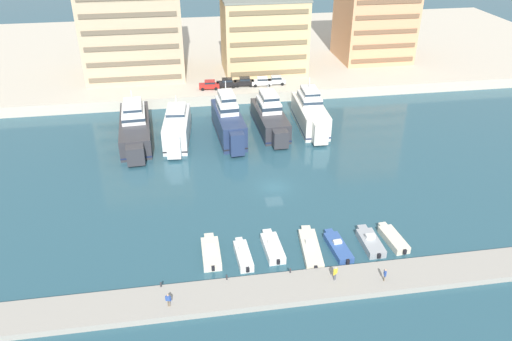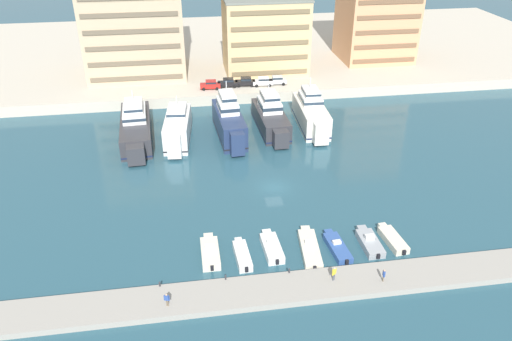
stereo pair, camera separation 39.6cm
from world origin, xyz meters
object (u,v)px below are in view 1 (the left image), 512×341
object	(u,v)px
yacht_navy_mid_left	(229,121)
car_white_center_left	(262,81)
motorboat_white_left	(243,255)
pedestrian_near_edge	(168,299)
motorboat_grey_center_right	(370,242)
car_black_left	(227,82)
car_silver_center	(276,80)
yacht_charcoal_center_left	(270,117)
motorboat_white_mid_left	(272,247)
motorboat_cream_center_left	(310,248)
yacht_charcoal_far_left	(135,127)
yacht_white_left	(177,128)
motorboat_cream_far_left	(211,252)
pedestrian_far_side	(385,274)
motorboat_blue_center	(338,247)
car_red_far_left	(209,85)
pedestrian_mid_deck	(335,272)
car_black_mid_left	(244,81)
yacht_ivory_center	(311,113)
motorboat_cream_mid_right	(393,239)

from	to	relation	value
yacht_navy_mid_left	car_white_center_left	distance (m)	20.75
motorboat_white_left	pedestrian_near_edge	world-z (taller)	pedestrian_near_edge
motorboat_grey_center_right	car_black_left	world-z (taller)	car_black_left
car_black_left	car_silver_center	world-z (taller)	same
yacht_charcoal_center_left	motorboat_white_mid_left	world-z (taller)	yacht_charcoal_center_left
yacht_charcoal_center_left	motorboat_grey_center_right	world-z (taller)	yacht_charcoal_center_left
yacht_navy_mid_left	motorboat_cream_center_left	size ratio (longest dim) A/B	2.07
motorboat_cream_center_left	pedestrian_near_edge	size ratio (longest dim) A/B	5.02
yacht_charcoal_far_left	yacht_charcoal_center_left	world-z (taller)	yacht_charcoal_center_left
yacht_white_left	yacht_navy_mid_left	distance (m)	8.89
motorboat_cream_far_left	pedestrian_far_side	size ratio (longest dim) A/B	4.05
motorboat_cream_center_left	motorboat_blue_center	world-z (taller)	motorboat_cream_center_left
yacht_charcoal_center_left	pedestrian_far_side	world-z (taller)	yacht_charcoal_center_left
motorboat_cream_far_left	car_white_center_left	world-z (taller)	car_white_center_left
motorboat_cream_far_left	car_red_far_left	distance (m)	50.86
yacht_charcoal_center_left	car_silver_center	xyz separation A→B (m)	(4.35, 17.13, 0.78)
car_red_far_left	pedestrian_mid_deck	distance (m)	58.40
motorboat_white_left	pedestrian_far_side	size ratio (longest dim) A/B	3.70
pedestrian_near_edge	motorboat_cream_far_left	bearing A→B (deg)	58.94
car_black_mid_left	motorboat_white_mid_left	bearing A→B (deg)	-94.23
motorboat_cream_center_left	car_white_center_left	world-z (taller)	car_white_center_left
motorboat_white_mid_left	car_black_mid_left	distance (m)	51.76
motorboat_cream_far_left	motorboat_grey_center_right	world-z (taller)	motorboat_cream_far_left
yacht_charcoal_center_left	motorboat_white_left	distance (m)	36.60
motorboat_white_left	yacht_charcoal_center_left	bearing A→B (deg)	74.56
car_black_mid_left	motorboat_grey_center_right	bearing A→B (deg)	-81.22
motorboat_cream_far_left	car_silver_center	distance (m)	54.32
yacht_ivory_center	motorboat_cream_center_left	xyz separation A→B (m)	(-8.98, -35.01, -2.13)
pedestrian_near_edge	yacht_charcoal_center_left	bearing A→B (deg)	66.58
yacht_ivory_center	pedestrian_near_edge	distance (m)	49.48
yacht_charcoal_far_left	pedestrian_mid_deck	xyz separation A→B (m)	(23.20, -40.83, -0.49)
yacht_charcoal_center_left	motorboat_white_mid_left	distance (m)	34.86
car_red_far_left	motorboat_white_mid_left	bearing A→B (deg)	-86.09
motorboat_white_left	car_white_center_left	world-z (taller)	car_white_center_left
yacht_charcoal_far_left	car_red_far_left	bearing A→B (deg)	50.00
yacht_charcoal_center_left	car_white_center_left	distance (m)	16.90
yacht_charcoal_far_left	pedestrian_near_edge	world-z (taller)	yacht_charcoal_far_left
yacht_charcoal_center_left	pedestrian_near_edge	world-z (taller)	yacht_charcoal_center_left
motorboat_white_mid_left	motorboat_grey_center_right	bearing A→B (deg)	-4.06
yacht_white_left	car_red_far_left	bearing A→B (deg)	69.56
yacht_charcoal_far_left	pedestrian_far_side	size ratio (longest dim) A/B	12.91
motorboat_grey_center_right	car_red_far_left	size ratio (longest dim) A/B	1.46
motorboat_white_left	car_white_center_left	bearing A→B (deg)	77.96
motorboat_cream_far_left	car_black_left	world-z (taller)	car_black_left
motorboat_blue_center	yacht_navy_mid_left	bearing A→B (deg)	105.72
yacht_charcoal_far_left	motorboat_white_left	world-z (taller)	yacht_charcoal_far_left
car_black_mid_left	yacht_navy_mid_left	bearing A→B (deg)	-105.81
motorboat_cream_center_left	motorboat_blue_center	xyz separation A→B (m)	(3.33, -0.19, -0.06)
pedestrian_near_edge	pedestrian_mid_deck	xyz separation A→B (m)	(17.87, 1.16, 0.09)
motorboat_cream_mid_right	car_red_far_left	distance (m)	54.67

